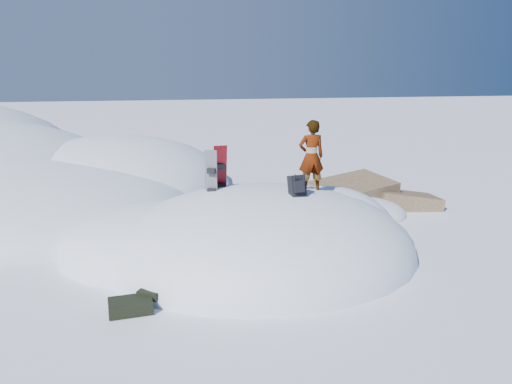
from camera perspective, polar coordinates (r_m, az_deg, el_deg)
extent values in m
plane|color=white|center=(11.30, 0.64, -7.08)|extent=(120.00, 120.00, 0.00)
ellipsoid|color=white|center=(11.30, 0.64, -7.08)|extent=(7.00, 6.00, 3.00)
ellipsoid|color=white|center=(11.60, -10.77, -6.77)|extent=(4.40, 4.00, 2.20)
ellipsoid|color=white|center=(12.52, 7.87, -5.10)|extent=(3.60, 3.20, 2.50)
ellipsoid|color=white|center=(16.19, -24.93, -1.92)|extent=(10.00, 9.00, 2.80)
ellipsoid|color=white|center=(18.26, -15.66, 0.53)|extent=(8.00, 8.00, 3.60)
ellipsoid|color=white|center=(15.15, -23.85, -2.83)|extent=(6.00, 5.00, 1.80)
cube|color=#7A6446|center=(15.45, 10.80, -1.18)|extent=(2.82, 2.41, 1.62)
cube|color=#7A6446|center=(15.86, 16.66, -1.89)|extent=(2.16, 1.80, 1.33)
cube|color=#7A6446|center=(16.77, 11.06, -0.36)|extent=(2.08, 2.01, 1.10)
ellipsoid|color=white|center=(14.44, 10.88, -2.65)|extent=(3.20, 2.40, 1.00)
cube|color=#A90915|center=(11.53, -4.14, 1.41)|extent=(0.32, 0.30, 1.63)
cube|color=black|center=(11.40, -4.12, 2.95)|extent=(0.20, 0.14, 0.15)
cube|color=black|center=(11.51, -4.08, 0.54)|extent=(0.20, 0.14, 0.15)
cube|color=black|center=(11.12, -5.14, 0.95)|extent=(0.27, 0.19, 1.51)
cube|color=black|center=(11.00, -5.13, 2.41)|extent=(0.21, 0.18, 0.12)
cube|color=black|center=(11.10, -5.08, 0.12)|extent=(0.21, 0.18, 0.12)
cube|color=black|center=(10.57, 4.69, 0.70)|extent=(0.38, 0.38, 0.50)
cube|color=black|center=(10.43, 4.92, 0.63)|extent=(0.25, 0.20, 0.27)
cylinder|color=black|center=(10.40, 4.37, 1.18)|extent=(0.04, 0.18, 0.34)
cylinder|color=black|center=(10.46, 5.43, 1.23)|extent=(0.04, 0.18, 0.34)
cube|color=black|center=(8.98, -14.15, -12.49)|extent=(0.77, 0.57, 0.20)
cube|color=black|center=(9.13, -12.00, -11.27)|extent=(0.48, 0.44, 0.14)
imported|color=slate|center=(11.19, 6.33, 4.05)|extent=(0.60, 0.40, 1.63)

